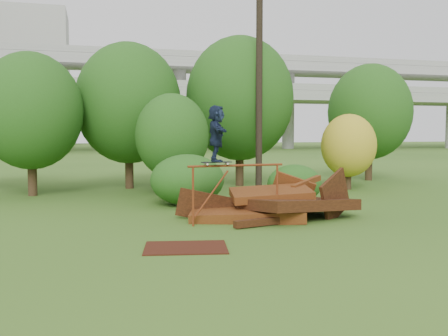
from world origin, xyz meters
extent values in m
plane|color=#2D5116|center=(0.00, 0.00, 0.00)|extent=(240.00, 240.00, 0.00)
cube|color=#471A0C|center=(0.20, 3.05, 0.18)|extent=(3.76, 2.94, 0.55)
cube|color=black|center=(1.70, 2.75, 0.42)|extent=(3.66, 2.90, 0.63)
cube|color=#471A0C|center=(1.00, 3.25, 0.70)|extent=(2.62, 1.96, 0.50)
cube|color=black|center=(2.80, 2.55, 0.65)|extent=(1.51, 1.06, 1.70)
cube|color=#471A0C|center=(2.00, 4.05, 0.55)|extent=(1.39, 1.05, 1.56)
cube|color=black|center=(-1.00, 3.45, 0.35)|extent=(1.80, 0.37, 1.16)
cube|color=black|center=(0.50, 1.85, 0.12)|extent=(2.28, 0.76, 0.19)
cube|color=#471A0C|center=(2.40, 3.75, 0.95)|extent=(1.41, 1.06, 0.39)
cylinder|color=maroon|center=(-1.60, 2.25, 0.82)|extent=(0.06, 0.06, 1.64)
cylinder|color=maroon|center=(0.93, 2.53, 0.82)|extent=(0.06, 0.06, 1.64)
cylinder|color=maroon|center=(-0.34, 2.39, 1.64)|extent=(2.84, 0.38, 0.06)
cube|color=black|center=(-0.93, 2.32, 1.74)|extent=(0.85, 0.32, 0.03)
cylinder|color=beige|center=(-1.22, 2.20, 1.70)|extent=(0.06, 0.04, 0.06)
cylinder|color=beige|center=(-1.24, 2.38, 1.70)|extent=(0.06, 0.04, 0.06)
cylinder|color=beige|center=(-0.62, 2.26, 1.70)|extent=(0.06, 0.04, 0.06)
cylinder|color=beige|center=(-0.64, 2.45, 1.70)|extent=(0.06, 0.04, 0.06)
imported|color=#151F37|center=(-0.93, 2.32, 2.53)|extent=(0.70, 1.50, 1.55)
cube|color=#37150B|center=(-2.27, -0.26, 0.01)|extent=(2.01, 1.59, 0.03)
cylinder|color=black|center=(-6.61, 10.47, 0.95)|extent=(0.36, 0.36, 1.89)
ellipsoid|color=#204713|center=(-6.61, 10.47, 3.44)|extent=(4.11, 4.11, 4.73)
cylinder|color=black|center=(-2.61, 12.19, 1.06)|extent=(0.38, 0.38, 2.11)
ellipsoid|color=#204713|center=(-2.61, 12.19, 3.90)|extent=(4.78, 4.78, 5.50)
cylinder|color=black|center=(-1.17, 8.69, 0.67)|extent=(0.31, 0.31, 1.34)
ellipsoid|color=#204713|center=(-1.17, 8.69, 2.44)|extent=(2.92, 2.92, 3.36)
cylinder|color=black|center=(2.63, 12.05, 1.13)|extent=(0.39, 0.39, 2.26)
ellipsoid|color=#204713|center=(2.63, 12.05, 4.19)|extent=(5.16, 5.16, 5.94)
cylinder|color=black|center=(6.92, 9.28, 0.53)|extent=(0.29, 0.29, 1.06)
ellipsoid|color=#A58C19|center=(6.92, 9.28, 1.99)|extent=(2.47, 2.47, 2.84)
cylinder|color=black|center=(10.16, 12.95, 1.01)|extent=(0.37, 0.37, 2.02)
ellipsoid|color=#204713|center=(10.16, 12.95, 3.68)|extent=(4.44, 4.44, 5.10)
ellipsoid|color=#204713|center=(-1.02, 6.22, 0.90)|extent=(2.61, 2.41, 1.81)
ellipsoid|color=#204713|center=(2.84, 5.78, 0.71)|extent=(1.99, 1.83, 1.41)
cylinder|color=black|center=(2.67, 9.29, 5.44)|extent=(0.28, 0.28, 10.87)
cube|color=gray|center=(0.00, 60.00, 8.00)|extent=(160.00, 9.00, 1.40)
cube|color=gray|center=(0.00, 66.00, 13.00)|extent=(160.00, 9.00, 1.40)
cylinder|color=gray|center=(0.00, 60.00, 4.00)|extent=(2.20, 2.20, 8.00)
cylinder|color=gray|center=(18.00, 60.00, 4.00)|extent=(2.20, 2.20, 8.00)
cube|color=#9E9E99|center=(-16.00, 102.00, 14.00)|extent=(14.00, 14.00, 28.00)
camera|label=1|loc=(-4.22, -10.98, 2.54)|focal=40.00mm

